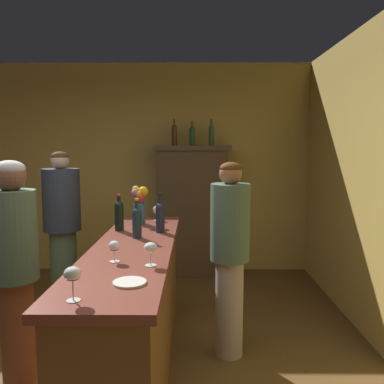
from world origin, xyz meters
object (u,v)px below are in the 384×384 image
display_cabinet (192,209)px  wine_bottle_syrah (160,216)px  display_bottle_center (211,134)px  wine_glass_spare (151,248)px  wine_bottle_rose (137,221)px  wine_glass_rear (157,210)px  bartender (230,251)px  display_bottle_left (174,134)px  patron_by_cabinet (15,266)px  bar_counter (134,313)px  flower_arrangement (140,202)px  patron_redhead (62,225)px  cheese_plate (130,282)px  display_bottle_midleft (192,135)px  wine_glass_front (73,276)px  wine_glass_mid (114,247)px  wine_bottle_pinot (119,214)px

display_cabinet → wine_bottle_syrah: (-0.25, -1.93, 0.25)m
display_bottle_center → wine_glass_spare: bearing=-99.3°
display_cabinet → wine_bottle_rose: 2.18m
wine_glass_rear → bartender: (0.64, -0.60, -0.23)m
wine_bottle_rose → display_bottle_left: 2.25m
patron_by_cabinet → bar_counter: bearing=19.2°
wine_glass_spare → display_bottle_left: size_ratio=0.41×
flower_arrangement → patron_redhead: patron_redhead is taller
wine_bottle_rose → display_bottle_center: bearing=73.0°
display_cabinet → display_bottle_left: size_ratio=5.07×
display_cabinet → patron_redhead: size_ratio=1.04×
cheese_plate → wine_glass_rear: bearing=91.0°
wine_glass_rear → display_bottle_midleft: display_bottle_midleft is taller
display_cabinet → wine_glass_front: 3.42m
display_cabinet → bartender: (0.31, -2.02, -0.02)m
display_cabinet → wine_glass_mid: display_cabinet is taller
wine_glass_front → patron_redhead: bearing=109.8°
wine_glass_front → wine_glass_spare: bearing=61.4°
display_bottle_center → bartender: 2.24m
display_bottle_midleft → display_cabinet: bearing=0.0°
wine_glass_spare → patron_redhead: patron_redhead is taller
bar_counter → wine_glass_front: (-0.11, -1.00, 0.61)m
display_bottle_center → bartender: display_bottle_center is taller
bar_counter → wine_glass_spare: wine_glass_spare is taller
wine_bottle_pinot → patron_by_cabinet: patron_by_cabinet is taller
patron_by_cabinet → bartender: patron_by_cabinet is taller
patron_redhead → bartender: 1.87m
patron_by_cabinet → patron_redhead: patron_redhead is taller
wine_glass_rear → wine_glass_spare: bearing=-85.9°
flower_arrangement → display_bottle_left: size_ratio=1.02×
display_bottle_left → display_bottle_center: 0.47m
wine_glass_rear → bartender: bearing=-43.4°
display_bottle_center → patron_redhead: display_bottle_center is taller
wine_bottle_syrah → patron_redhead: patron_redhead is taller
bar_counter → wine_bottle_rose: 0.67m
bar_counter → patron_by_cabinet: size_ratio=1.43×
wine_glass_front → display_bottle_center: bearing=77.4°
wine_bottle_rose → wine_glass_mid: (-0.04, -0.64, -0.04)m
wine_glass_rear → wine_glass_spare: 1.43m
wine_bottle_pinot → wine_glass_mid: wine_bottle_pinot is taller
wine_bottle_rose → wine_bottle_pinot: 0.31m
wine_bottle_pinot → cheese_plate: wine_bottle_pinot is taller
wine_glass_spare → patron_by_cabinet: patron_by_cabinet is taller
bar_counter → wine_glass_front: wine_glass_front is taller
display_bottle_center → patron_by_cabinet: size_ratio=0.21×
flower_arrangement → patron_redhead: bearing=152.0°
wine_bottle_rose → flower_arrangement: size_ratio=0.89×
flower_arrangement → cheese_plate: size_ratio=1.99×
wine_bottle_syrah → display_bottle_midleft: (0.24, 1.93, 0.70)m
patron_by_cabinet → display_bottle_left: bearing=77.2°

